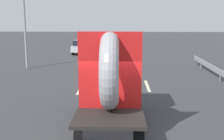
% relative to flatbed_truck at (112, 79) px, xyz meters
% --- Properties ---
extents(ground_plane, '(120.00, 120.00, 0.00)m').
position_rel_flatbed_truck_xyz_m(ground_plane, '(0.24, -0.93, -1.59)').
color(ground_plane, '#38383A').
extents(flatbed_truck, '(2.02, 5.15, 3.37)m').
position_rel_flatbed_truck_xyz_m(flatbed_truck, '(0.00, 0.00, 0.00)').
color(flatbed_truck, black).
rests_on(flatbed_truck, ground_plane).
extents(distant_sedan, '(1.79, 4.18, 1.36)m').
position_rel_flatbed_truck_xyz_m(distant_sedan, '(-3.61, 19.38, -0.86)').
color(distant_sedan, black).
rests_on(distant_sedan, ground_plane).
extents(traffic_light, '(0.42, 0.36, 6.44)m').
position_rel_flatbed_truck_xyz_m(traffic_light, '(-6.57, 10.63, 2.56)').
color(traffic_light, gray).
rests_on(traffic_light, ground_plane).
extents(lane_dash_left_far, '(0.16, 2.82, 0.01)m').
position_rel_flatbed_truck_xyz_m(lane_dash_left_far, '(-1.81, 5.00, -1.59)').
color(lane_dash_left_far, beige).
rests_on(lane_dash_left_far, ground_plane).
extents(lane_dash_right_far, '(0.16, 2.56, 0.01)m').
position_rel_flatbed_truck_xyz_m(lane_dash_right_far, '(1.81, 5.51, -1.59)').
color(lane_dash_right_far, beige).
rests_on(lane_dash_right_far, ground_plane).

